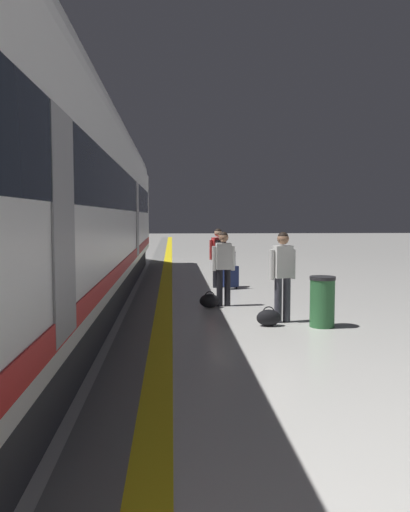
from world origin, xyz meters
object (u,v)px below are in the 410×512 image
at_px(high_speed_train, 30,186).
at_px(passenger_near, 283,270).
at_px(passenger_far, 224,263).
at_px(duffel_bag_far, 210,301).
at_px(suitcase_mid, 231,276).
at_px(waste_bin, 322,302).
at_px(duffel_bag_near, 269,318).
at_px(passenger_mid, 218,253).

distance_m(high_speed_train, passenger_near, 4.74).
bearing_deg(passenger_far, duffel_bag_far, -148.12).
height_order(suitcase_mid, passenger_far, passenger_far).
bearing_deg(passenger_far, waste_bin, -55.87).
bearing_deg(passenger_near, suitcase_mid, 95.84).
height_order(passenger_far, waste_bin, passenger_far).
distance_m(high_speed_train, duffel_bag_near, 4.77).
distance_m(passenger_far, waste_bin, 2.81).
bearing_deg(suitcase_mid, passenger_near, -84.16).
height_order(passenger_near, passenger_far, passenger_near).
height_order(high_speed_train, duffel_bag_far, high_speed_train).
relative_size(duffel_bag_far, waste_bin, 0.48).
bearing_deg(passenger_mid, duffel_bag_far, -98.30).
xyz_separation_m(high_speed_train, passenger_near, (4.46, 0.46, -1.52)).
relative_size(duffel_bag_near, passenger_mid, 0.27).
relative_size(suitcase_mid, passenger_far, 0.62).
relative_size(duffel_bag_near, duffel_bag_far, 1.00).
height_order(passenger_far, duffel_bag_far, passenger_far).
distance_m(passenger_near, waste_bin, 0.94).
bearing_deg(passenger_near, passenger_mid, 99.07).
distance_m(duffel_bag_near, suitcase_mid, 4.87).
relative_size(passenger_mid, passenger_far, 1.00).
relative_size(high_speed_train, duffel_bag_near, 66.62).
height_order(high_speed_train, waste_bin, high_speed_train).
distance_m(duffel_bag_near, duffel_bag_far, 2.17).
xyz_separation_m(suitcase_mid, duffel_bag_far, (-0.78, -2.90, -0.19)).
bearing_deg(passenger_near, waste_bin, -36.34).
bearing_deg(high_speed_train, passenger_far, 32.91).
height_order(passenger_near, waste_bin, passenger_near).
bearing_deg(suitcase_mid, duffel_bag_near, -88.30).
xyz_separation_m(high_speed_train, waste_bin, (5.09, -0.00, -2.04)).
bearing_deg(passenger_far, suitcase_mid, 80.27).
xyz_separation_m(suitcase_mid, passenger_far, (-0.46, -2.70, 0.61)).
bearing_deg(suitcase_mid, high_speed_train, -128.71).
height_order(duffel_bag_near, passenger_mid, passenger_mid).
xyz_separation_m(passenger_mid, suitcase_mid, (0.31, -0.33, -0.63)).
distance_m(suitcase_mid, waste_bin, 5.11).
distance_m(duffel_bag_far, waste_bin, 2.82).
height_order(passenger_mid, duffel_bag_far, passenger_mid).
relative_size(high_speed_train, suitcase_mid, 28.81).
xyz_separation_m(duffel_bag_near, passenger_far, (-0.61, 2.17, 0.80)).
distance_m(duffel_bag_near, passenger_mid, 5.28).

